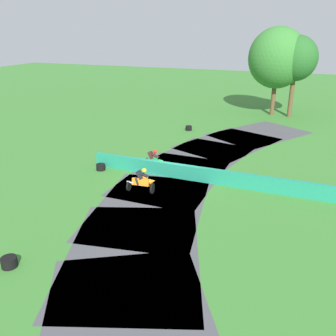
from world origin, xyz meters
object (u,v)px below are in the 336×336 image
object	(u,v)px
motorcycle_lead_green	(153,161)
tire_stack_mid_b	(9,262)
tire_stack_near	(189,128)
motorcycle_chase_orange	(142,181)
tire_stack_mid_a	(101,167)
traffic_cone	(269,186)

from	to	relation	value
motorcycle_lead_green	tire_stack_mid_b	xyz separation A→B (m)	(-1.19, -11.55, -0.43)
tire_stack_mid_b	tire_stack_near	bearing A→B (deg)	88.95
motorcycle_chase_orange	tire_stack_mid_a	bearing A→B (deg)	152.18
tire_stack_near	tire_stack_mid_b	size ratio (longest dim) A/B	0.91
motorcycle_chase_orange	tire_stack_near	xyz separation A→B (m)	(-1.54, 13.45, -0.43)
motorcycle_chase_orange	tire_stack_mid_b	world-z (taller)	motorcycle_chase_orange
tire_stack_near	tire_stack_mid_a	world-z (taller)	same
motorcycle_chase_orange	traffic_cone	distance (m)	7.23
tire_stack_mid_a	traffic_cone	bearing A→B (deg)	3.75
motorcycle_chase_orange	tire_stack_mid_a	xyz separation A→B (m)	(-3.91, 2.06, -0.43)
tire_stack_mid_a	traffic_cone	world-z (taller)	traffic_cone
motorcycle_lead_green	motorcycle_chase_orange	bearing A→B (deg)	-77.11
motorcycle_lead_green	tire_stack_mid_b	size ratio (longest dim) A/B	2.73
tire_stack_mid_a	traffic_cone	xyz separation A→B (m)	(10.58, 0.69, 0.02)
tire_stack_near	tire_stack_mid_a	xyz separation A→B (m)	(-2.37, -11.38, -0.00)
tire_stack_mid_a	tire_stack_mid_b	bearing A→B (deg)	-79.18
motorcycle_lead_green	traffic_cone	world-z (taller)	motorcycle_lead_green
tire_stack_mid_b	motorcycle_chase_orange	bearing A→B (deg)	76.74
motorcycle_lead_green	traffic_cone	bearing A→B (deg)	-4.24
motorcycle_lead_green	motorcycle_chase_orange	distance (m)	3.39
tire_stack_mid_a	tire_stack_near	bearing A→B (deg)	78.25
motorcycle_chase_orange	tire_stack_near	world-z (taller)	motorcycle_chase_orange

